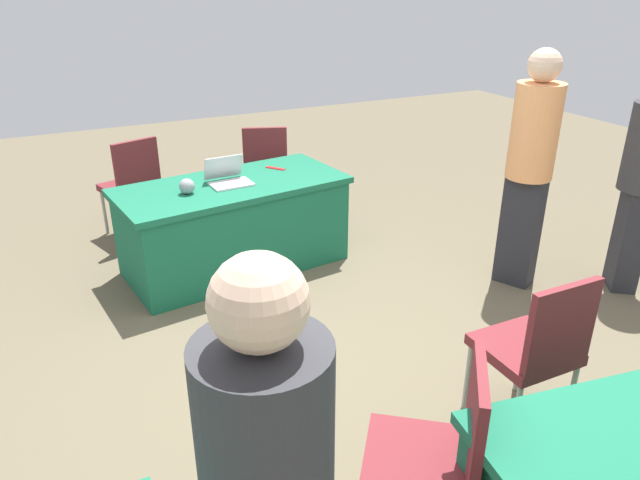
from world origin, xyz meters
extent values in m
plane|color=brown|center=(0.00, 0.00, 0.00)|extent=(14.40, 14.40, 0.00)
cube|color=#196647|center=(-0.02, -1.70, 0.71)|extent=(1.90, 1.05, 0.05)
cube|color=#196647|center=(-0.02, -1.70, 0.34)|extent=(1.83, 1.01, 0.69)
cylinder|color=#9E9993|center=(-0.60, 0.59, 0.22)|extent=(0.03, 0.03, 0.43)
cylinder|color=#9E9993|center=(-0.98, 0.59, 0.22)|extent=(0.03, 0.03, 0.43)
cylinder|color=#9E9993|center=(-0.59, 0.97, 0.22)|extent=(0.03, 0.03, 0.43)
cylinder|color=#9E9993|center=(-0.97, 0.97, 0.22)|extent=(0.03, 0.03, 0.43)
cube|color=maroon|center=(-0.78, 0.78, 0.46)|extent=(0.44, 0.44, 0.06)
cube|color=maroon|center=(-0.78, 0.98, 0.72)|extent=(0.42, 0.04, 0.45)
cylinder|color=#9E9993|center=(-0.58, -2.94, 0.22)|extent=(0.03, 0.03, 0.43)
cylinder|color=#9E9993|center=(-0.93, -2.80, 0.22)|extent=(0.03, 0.03, 0.43)
cylinder|color=#9E9993|center=(-0.44, -2.58, 0.22)|extent=(0.03, 0.03, 0.43)
cylinder|color=#9E9993|center=(-0.80, -2.45, 0.22)|extent=(0.03, 0.03, 0.43)
cube|color=maroon|center=(-0.69, -2.69, 0.46)|extent=(0.57, 0.57, 0.06)
cube|color=maroon|center=(-0.62, -2.51, 0.72)|extent=(0.41, 0.18, 0.45)
cylinder|color=#9E9993|center=(0.86, -2.88, 0.22)|extent=(0.03, 0.03, 0.43)
cylinder|color=#9E9993|center=(0.50, -3.00, 0.22)|extent=(0.03, 0.03, 0.43)
cylinder|color=#9E9993|center=(0.75, -2.52, 0.22)|extent=(0.03, 0.03, 0.43)
cylinder|color=#9E9993|center=(0.39, -2.64, 0.22)|extent=(0.03, 0.03, 0.43)
cube|color=maroon|center=(0.63, -2.76, 0.46)|extent=(0.55, 0.55, 0.06)
cube|color=maroon|center=(0.56, -2.57, 0.72)|extent=(0.41, 0.17, 0.45)
cylinder|color=#9E9993|center=(0.21, 0.92, 0.22)|extent=(0.03, 0.03, 0.43)
cylinder|color=#9E9993|center=(-0.09, 1.15, 0.22)|extent=(0.03, 0.03, 0.43)
cube|color=maroon|center=(0.17, 1.19, 0.46)|extent=(0.62, 0.62, 0.06)
cube|color=maroon|center=(0.01, 1.31, 0.72)|extent=(0.29, 0.36, 0.45)
cube|color=#26262D|center=(-2.62, -0.03, 0.40)|extent=(0.31, 0.33, 0.81)
cube|color=#26262D|center=(-1.92, -0.46, 0.44)|extent=(0.28, 0.33, 0.88)
cylinder|color=#F49E60|center=(-1.92, -0.46, 1.22)|extent=(0.45, 0.45, 0.69)
sphere|color=beige|center=(-1.92, -0.46, 1.69)|extent=(0.24, 0.24, 0.24)
cylinder|color=#333338|center=(0.96, 1.59, 1.18)|extent=(0.37, 0.37, 0.67)
sphere|color=beige|center=(0.96, 1.59, 1.63)|extent=(0.23, 0.23, 0.23)
cube|color=silver|center=(0.00, -1.65, 0.75)|extent=(0.33, 0.24, 0.02)
cube|color=#B7B7BC|center=(0.01, -1.79, 0.85)|extent=(0.32, 0.09, 0.19)
sphere|color=gray|center=(0.36, -1.61, 0.80)|extent=(0.12, 0.12, 0.12)
cube|color=red|center=(-0.47, -1.89, 0.74)|extent=(0.14, 0.17, 0.01)
camera|label=1|loc=(1.34, 2.65, 2.28)|focal=33.39mm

